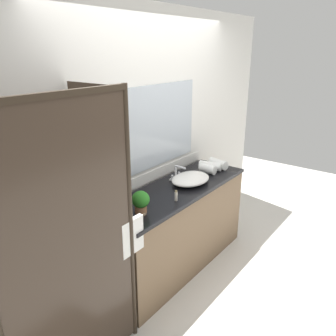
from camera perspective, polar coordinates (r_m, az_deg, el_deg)
ground_plane at (r=3.78m, az=1.44°, el=-16.01°), size 8.00×8.00×0.00m
wall_back_with_mirror at (r=3.40m, az=-3.07°, el=4.30°), size 4.40×0.06×2.60m
vanity_cabinet at (r=3.54m, az=1.37°, el=-10.02°), size 1.80×0.58×0.90m
shower_enclosure at (r=2.33m, az=-13.61°, el=-11.39°), size 1.20×0.59×2.00m
sink_basin at (r=3.44m, az=3.83°, el=-1.83°), size 0.46×0.34×0.09m
faucet at (r=3.54m, az=1.45°, el=-1.09°), size 0.17×0.14×0.15m
potted_plant at (r=2.82m, az=-4.66°, el=-5.56°), size 0.15×0.15×0.19m
amenity_bottle_conditioner at (r=2.89m, az=-8.21°, el=-6.54°), size 0.03×0.03×0.08m
amenity_bottle_shampoo at (r=3.04m, az=1.38°, el=-4.75°), size 0.03×0.03×0.10m
rolled_towel_near_edge at (r=3.90m, az=8.49°, el=0.74°), size 0.15×0.24×0.10m
rolled_towel_middle at (r=3.83m, az=7.17°, el=0.38°), size 0.14×0.27×0.09m
rolled_towel_far_edge at (r=3.73m, az=6.74°, el=-0.14°), size 0.10×0.19×0.10m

